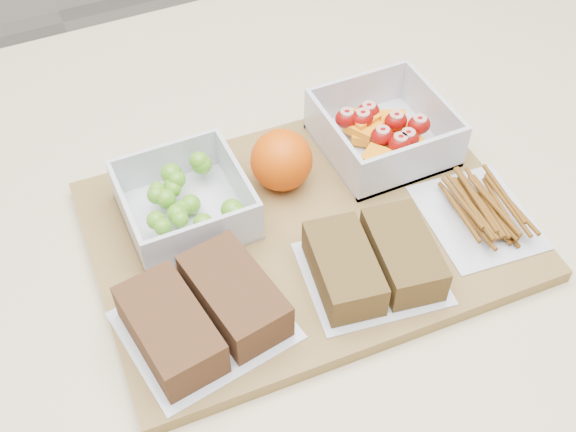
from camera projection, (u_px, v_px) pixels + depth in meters
name	position (u px, v px, depth m)	size (l,w,h in m)	color
counter	(287.00, 431.00, 1.07)	(1.20, 0.90, 0.90)	beige
cutting_board	(307.00, 230.00, 0.73)	(0.42, 0.30, 0.02)	olive
grape_container	(187.00, 202.00, 0.71)	(0.12, 0.12, 0.05)	silver
fruit_container	(383.00, 132.00, 0.78)	(0.13, 0.13, 0.05)	silver
orange	(282.00, 160.00, 0.74)	(0.06, 0.06, 0.06)	#EA5305
sandwich_bag_left	(203.00, 313.00, 0.63)	(0.16, 0.14, 0.04)	silver
sandwich_bag_center	(373.00, 262.00, 0.67)	(0.14, 0.13, 0.04)	silver
pretzel_bag	(480.00, 209.00, 0.72)	(0.11, 0.13, 0.03)	silver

